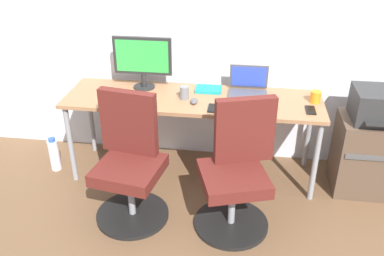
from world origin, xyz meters
The scene contains 19 objects.
ground_plane centered at (0.00, 0.00, 0.00)m, with size 5.28×5.28×0.00m, color brown.
back_wall centered at (0.00, 0.37, 1.30)m, with size 4.40×0.04×2.60m, color silver.
desk centered at (0.00, 0.00, 0.65)m, with size 2.05×0.58×0.71m.
office_chair_left centered at (-0.38, -0.58, 0.42)m, with size 0.54×0.54×0.94m.
office_chair_right centered at (0.39, -0.59, 0.42)m, with size 0.55×0.55×0.94m.
side_cabinet centered at (1.41, -0.03, 0.31)m, with size 0.50×0.41×0.63m.
printer centered at (1.41, -0.03, 0.75)m, with size 0.38×0.40×0.24m.
water_bottle_on_floor centered at (-1.20, -0.12, 0.15)m, with size 0.09×0.09×0.31m.
desktop_monitor centered at (-0.43, 0.15, 0.96)m, with size 0.48×0.18×0.43m.
open_laptop centered at (0.43, 0.13, 0.77)m, with size 0.31×0.26×0.23m.
keyboard_by_monitor centered at (-0.45, -0.13, 0.72)m, with size 0.34×0.12×0.02m, color silver.
keyboard_by_laptop centered at (0.48, -0.21, 0.72)m, with size 0.34×0.12×0.02m, color #B7B7B7.
mouse_by_monitor centered at (-0.09, 0.08, 0.73)m, with size 0.06×0.10×0.03m, color silver.
mouse_by_laptop centered at (0.02, -0.10, 0.73)m, with size 0.06×0.10×0.03m, color #515156.
coffee_mug centered at (0.95, 0.04, 0.76)m, with size 0.08×0.08×0.09m, color orange.
pen_cup centered at (-0.06, -0.03, 0.76)m, with size 0.07×0.07×0.10m, color slate.
phone_near_laptop centered at (0.18, -0.18, 0.72)m, with size 0.07×0.14×0.01m, color black.
phone_near_monitor centered at (0.90, -0.12, 0.72)m, with size 0.07×0.14×0.01m, color black.
notebook centered at (0.11, 0.15, 0.72)m, with size 0.21×0.15×0.03m, color teal.
Camera 1 is at (0.41, -3.04, 2.09)m, focal length 39.38 mm.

